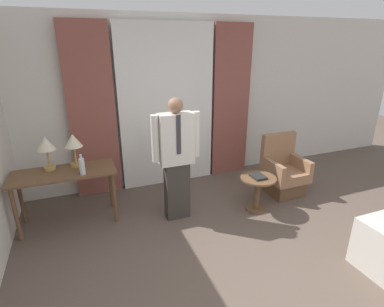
{
  "coord_description": "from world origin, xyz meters",
  "views": [
    {
      "loc": [
        -1.35,
        -1.62,
        2.29
      ],
      "look_at": [
        -0.07,
        1.67,
        0.96
      ],
      "focal_mm": 28.0,
      "sensor_mm": 36.0,
      "label": 1
    }
  ],
  "objects_px": {
    "table_lamp_right": "(73,143)",
    "bottle_near_edge": "(82,166)",
    "armchair": "(283,173)",
    "book": "(258,176)",
    "person": "(176,156)",
    "table_lamp_left": "(46,146)",
    "desk": "(65,179)",
    "side_table": "(258,188)"
  },
  "relations": [
    {
      "from": "side_table",
      "to": "table_lamp_right",
      "type": "bearing_deg",
      "value": 161.5
    },
    {
      "from": "table_lamp_left",
      "to": "side_table",
      "type": "xyz_separation_m",
      "value": [
        2.66,
        -0.78,
        -0.71
      ]
    },
    {
      "from": "table_lamp_left",
      "to": "table_lamp_right",
      "type": "xyz_separation_m",
      "value": [
        0.32,
        0.0,
        0.0
      ]
    },
    {
      "from": "table_lamp_left",
      "to": "table_lamp_right",
      "type": "relative_size",
      "value": 1.0
    },
    {
      "from": "desk",
      "to": "table_lamp_left",
      "type": "distance_m",
      "value": 0.48
    },
    {
      "from": "book",
      "to": "bottle_near_edge",
      "type": "bearing_deg",
      "value": 168.21
    },
    {
      "from": "table_lamp_right",
      "to": "bottle_near_edge",
      "type": "distance_m",
      "value": 0.38
    },
    {
      "from": "desk",
      "to": "side_table",
      "type": "height_order",
      "value": "desk"
    },
    {
      "from": "table_lamp_left",
      "to": "bottle_near_edge",
      "type": "distance_m",
      "value": 0.54
    },
    {
      "from": "desk",
      "to": "book",
      "type": "xyz_separation_m",
      "value": [
        2.49,
        -0.64,
        -0.1
      ]
    },
    {
      "from": "bottle_near_edge",
      "to": "person",
      "type": "height_order",
      "value": "person"
    },
    {
      "from": "table_lamp_right",
      "to": "person",
      "type": "xyz_separation_m",
      "value": [
        1.22,
        -0.53,
        -0.17
      ]
    },
    {
      "from": "desk",
      "to": "side_table",
      "type": "relative_size",
      "value": 2.46
    },
    {
      "from": "armchair",
      "to": "person",
      "type": "bearing_deg",
      "value": -177.46
    },
    {
      "from": "table_lamp_right",
      "to": "bottle_near_edge",
      "type": "height_order",
      "value": "table_lamp_right"
    },
    {
      "from": "desk",
      "to": "table_lamp_right",
      "type": "bearing_deg",
      "value": 40.8
    },
    {
      "from": "table_lamp_right",
      "to": "person",
      "type": "height_order",
      "value": "person"
    },
    {
      "from": "table_lamp_right",
      "to": "book",
      "type": "distance_m",
      "value": 2.51
    },
    {
      "from": "desk",
      "to": "person",
      "type": "height_order",
      "value": "person"
    },
    {
      "from": "armchair",
      "to": "bottle_near_edge",
      "type": "bearing_deg",
      "value": 177.35
    },
    {
      "from": "bottle_near_edge",
      "to": "person",
      "type": "distance_m",
      "value": 1.18
    },
    {
      "from": "person",
      "to": "book",
      "type": "height_order",
      "value": "person"
    },
    {
      "from": "book",
      "to": "table_lamp_right",
      "type": "bearing_deg",
      "value": 161.42
    },
    {
      "from": "desk",
      "to": "book",
      "type": "height_order",
      "value": "desk"
    },
    {
      "from": "desk",
      "to": "armchair",
      "type": "relative_size",
      "value": 1.36
    },
    {
      "from": "table_lamp_left",
      "to": "armchair",
      "type": "distance_m",
      "value": 3.46
    },
    {
      "from": "desk",
      "to": "bottle_near_edge",
      "type": "height_order",
      "value": "bottle_near_edge"
    },
    {
      "from": "desk",
      "to": "side_table",
      "type": "xyz_separation_m",
      "value": [
        2.5,
        -0.64,
        -0.28
      ]
    },
    {
      "from": "table_lamp_right",
      "to": "armchair",
      "type": "distance_m",
      "value": 3.15
    },
    {
      "from": "desk",
      "to": "table_lamp_right",
      "type": "distance_m",
      "value": 0.48
    },
    {
      "from": "desk",
      "to": "table_lamp_left",
      "type": "xyz_separation_m",
      "value": [
        -0.16,
        0.14,
        0.43
      ]
    },
    {
      "from": "desk",
      "to": "side_table",
      "type": "bearing_deg",
      "value": -14.42
    },
    {
      "from": "desk",
      "to": "table_lamp_left",
      "type": "bearing_deg",
      "value": 139.2
    },
    {
      "from": "table_lamp_right",
      "to": "book",
      "type": "bearing_deg",
      "value": -18.58
    },
    {
      "from": "table_lamp_left",
      "to": "bottle_near_edge",
      "type": "height_order",
      "value": "table_lamp_left"
    },
    {
      "from": "table_lamp_left",
      "to": "bottle_near_edge",
      "type": "xyz_separation_m",
      "value": [
        0.39,
        -0.31,
        -0.21
      ]
    },
    {
      "from": "bottle_near_edge",
      "to": "armchair",
      "type": "height_order",
      "value": "bottle_near_edge"
    },
    {
      "from": "desk",
      "to": "table_lamp_right",
      "type": "height_order",
      "value": "table_lamp_right"
    },
    {
      "from": "table_lamp_right",
      "to": "desk",
      "type": "bearing_deg",
      "value": -139.2
    },
    {
      "from": "person",
      "to": "table_lamp_right",
      "type": "bearing_deg",
      "value": 156.66
    },
    {
      "from": "side_table",
      "to": "book",
      "type": "relative_size",
      "value": 2.34
    },
    {
      "from": "bottle_near_edge",
      "to": "armchair",
      "type": "distance_m",
      "value": 3.01
    }
  ]
}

